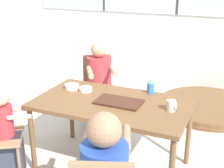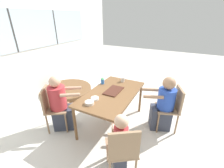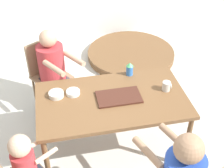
{
  "view_description": "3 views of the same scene",
  "coord_description": "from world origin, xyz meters",
  "px_view_note": "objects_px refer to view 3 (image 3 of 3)",
  "views": [
    {
      "loc": [
        1.11,
        -2.52,
        1.9
      ],
      "look_at": [
        0.0,
        0.0,
        0.91
      ],
      "focal_mm": 50.0,
      "sensor_mm": 36.0,
      "label": 1
    },
    {
      "loc": [
        -2.25,
        -1.14,
        2.07
      ],
      "look_at": [
        0.0,
        0.0,
        0.91
      ],
      "focal_mm": 24.0,
      "sensor_mm": 36.0,
      "label": 2
    },
    {
      "loc": [
        -0.49,
        -2.32,
        2.69
      ],
      "look_at": [
        0.0,
        0.0,
        0.91
      ],
      "focal_mm": 50.0,
      "sensor_mm": 36.0,
      "label": 3
    }
  ],
  "objects_px": {
    "coffee_mug": "(167,86)",
    "sippy_cup": "(130,69)",
    "bowl_cereal": "(56,94)",
    "chair_for_man_blue_shirt": "(46,69)",
    "person_man_blue_shirt": "(55,77)",
    "bowl_white_shallow": "(73,92)",
    "folded_table_stack": "(131,54)"
  },
  "relations": [
    {
      "from": "coffee_mug",
      "to": "sippy_cup",
      "type": "distance_m",
      "value": 0.45
    },
    {
      "from": "bowl_cereal",
      "to": "chair_for_man_blue_shirt",
      "type": "bearing_deg",
      "value": 96.45
    },
    {
      "from": "chair_for_man_blue_shirt",
      "to": "sippy_cup",
      "type": "bearing_deg",
      "value": 113.18
    },
    {
      "from": "person_man_blue_shirt",
      "to": "sippy_cup",
      "type": "xyz_separation_m",
      "value": [
        0.8,
        -0.46,
        0.31
      ]
    },
    {
      "from": "bowl_white_shallow",
      "to": "bowl_cereal",
      "type": "relative_size",
      "value": 0.92
    },
    {
      "from": "chair_for_man_blue_shirt",
      "to": "bowl_white_shallow",
      "type": "relative_size",
      "value": 6.46
    },
    {
      "from": "sippy_cup",
      "to": "bowl_cereal",
      "type": "height_order",
      "value": "sippy_cup"
    },
    {
      "from": "chair_for_man_blue_shirt",
      "to": "bowl_cereal",
      "type": "relative_size",
      "value": 5.92
    },
    {
      "from": "chair_for_man_blue_shirt",
      "to": "bowl_white_shallow",
      "type": "bearing_deg",
      "value": 74.74
    },
    {
      "from": "person_man_blue_shirt",
      "to": "bowl_white_shallow",
      "type": "distance_m",
      "value": 0.74
    },
    {
      "from": "person_man_blue_shirt",
      "to": "coffee_mug",
      "type": "distance_m",
      "value": 1.39
    },
    {
      "from": "person_man_blue_shirt",
      "to": "coffee_mug",
      "type": "xyz_separation_m",
      "value": [
        1.1,
        -0.8,
        0.28
      ]
    },
    {
      "from": "chair_for_man_blue_shirt",
      "to": "sippy_cup",
      "type": "relative_size",
      "value": 5.83
    },
    {
      "from": "bowl_cereal",
      "to": "folded_table_stack",
      "type": "xyz_separation_m",
      "value": [
        1.23,
        1.69,
        -0.7
      ]
    },
    {
      "from": "bowl_white_shallow",
      "to": "bowl_cereal",
      "type": "height_order",
      "value": "bowl_cereal"
    },
    {
      "from": "chair_for_man_blue_shirt",
      "to": "bowl_white_shallow",
      "type": "xyz_separation_m",
      "value": [
        0.26,
        -0.82,
        0.22
      ]
    },
    {
      "from": "bowl_white_shallow",
      "to": "bowl_cereal",
      "type": "xyz_separation_m",
      "value": [
        -0.17,
        -0.0,
        0.0
      ]
    },
    {
      "from": "person_man_blue_shirt",
      "to": "bowl_white_shallow",
      "type": "xyz_separation_m",
      "value": [
        0.17,
        -0.68,
        0.26
      ]
    },
    {
      "from": "coffee_mug",
      "to": "folded_table_stack",
      "type": "xyz_separation_m",
      "value": [
        0.12,
        1.81,
        -0.72
      ]
    },
    {
      "from": "coffee_mug",
      "to": "bowl_white_shallow",
      "type": "xyz_separation_m",
      "value": [
        -0.93,
        0.13,
        -0.03
      ]
    },
    {
      "from": "chair_for_man_blue_shirt",
      "to": "bowl_cereal",
      "type": "height_order",
      "value": "chair_for_man_blue_shirt"
    },
    {
      "from": "person_man_blue_shirt",
      "to": "folded_table_stack",
      "type": "relative_size",
      "value": 0.8
    },
    {
      "from": "chair_for_man_blue_shirt",
      "to": "sippy_cup",
      "type": "height_order",
      "value": "sippy_cup"
    },
    {
      "from": "folded_table_stack",
      "to": "person_man_blue_shirt",
      "type": "bearing_deg",
      "value": -140.61
    },
    {
      "from": "coffee_mug",
      "to": "bowl_cereal",
      "type": "relative_size",
      "value": 0.67
    },
    {
      "from": "chair_for_man_blue_shirt",
      "to": "coffee_mug",
      "type": "distance_m",
      "value": 1.54
    },
    {
      "from": "chair_for_man_blue_shirt",
      "to": "coffee_mug",
      "type": "height_order",
      "value": "chair_for_man_blue_shirt"
    },
    {
      "from": "bowl_white_shallow",
      "to": "sippy_cup",
      "type": "bearing_deg",
      "value": 18.6
    },
    {
      "from": "chair_for_man_blue_shirt",
      "to": "bowl_white_shallow",
      "type": "height_order",
      "value": "chair_for_man_blue_shirt"
    },
    {
      "from": "bowl_white_shallow",
      "to": "folded_table_stack",
      "type": "xyz_separation_m",
      "value": [
        1.06,
        1.69,
        -0.69
      ]
    },
    {
      "from": "coffee_mug",
      "to": "bowl_cereal",
      "type": "height_order",
      "value": "coffee_mug"
    },
    {
      "from": "coffee_mug",
      "to": "sippy_cup",
      "type": "relative_size",
      "value": 0.66
    }
  ]
}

